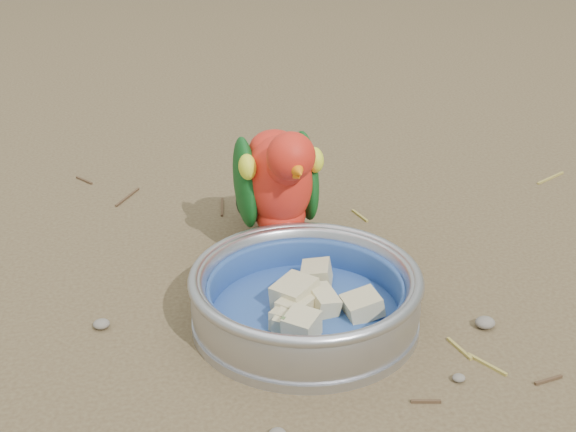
{
  "coord_description": "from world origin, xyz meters",
  "views": [
    {
      "loc": [
        -0.15,
        -0.75,
        0.47
      ],
      "look_at": [
        -0.01,
        0.04,
        0.08
      ],
      "focal_mm": 50.0,
      "sensor_mm": 36.0,
      "label": 1
    }
  ],
  "objects": [
    {
      "name": "fruit_wedges",
      "position": [
        -0.01,
        -0.05,
        0.03
      ],
      "size": [
        0.14,
        0.14,
        0.03
      ],
      "primitive_type": null,
      "color": "#C9BB8B",
      "rests_on": "food_bowl"
    },
    {
      "name": "food_bowl",
      "position": [
        -0.01,
        -0.05,
        0.01
      ],
      "size": [
        0.24,
        0.24,
        0.02
      ],
      "primitive_type": "cylinder",
      "color": "#B2B2BA",
      "rests_on": "ground"
    },
    {
      "name": "lory_parrot",
      "position": [
        -0.01,
        0.1,
        0.08
      ],
      "size": [
        0.12,
        0.22,
        0.17
      ],
      "primitive_type": null,
      "rotation": [
        0.0,
        0.0,
        -3.05
      ],
      "color": "red",
      "rests_on": "ground"
    },
    {
      "name": "bowl_wall",
      "position": [
        -0.01,
        -0.05,
        0.04
      ],
      "size": [
        0.24,
        0.24,
        0.04
      ],
      "primitive_type": null,
      "color": "#B2B2BA",
      "rests_on": "food_bowl"
    },
    {
      "name": "ground",
      "position": [
        0.0,
        0.0,
        0.0
      ],
      "size": [
        60.0,
        60.0,
        0.0
      ],
      "primitive_type": "plane",
      "color": "brown"
    },
    {
      "name": "ground_debris",
      "position": [
        0.02,
        0.05,
        0.0
      ],
      "size": [
        0.9,
        0.8,
        0.01
      ],
      "primitive_type": null,
      "color": "#A08D3E",
      "rests_on": "ground"
    }
  ]
}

